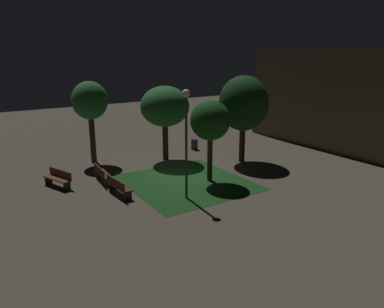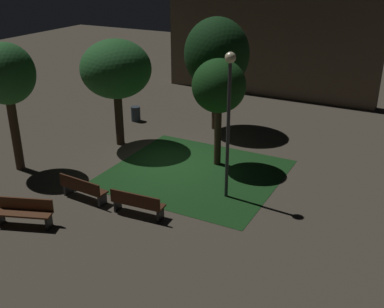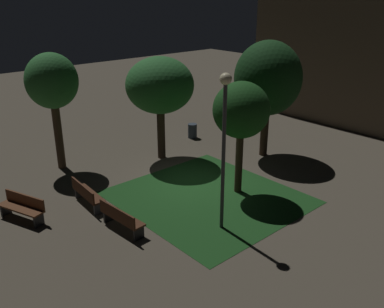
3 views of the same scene
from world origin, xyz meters
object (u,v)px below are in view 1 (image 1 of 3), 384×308
lamp_post_plaza_east (186,127)px  tree_lawn_side (210,121)px  trash_bin (194,144)px  bench_by_lamp (102,174)px  tree_tall_center (165,107)px  bench_path_side (118,186)px  bench_near_trees (58,178)px  tree_near_wall (244,104)px  tree_right_canopy (90,102)px

lamp_post_plaza_east → tree_lawn_side: bearing=121.4°
lamp_post_plaza_east → trash_bin: lamp_post_plaza_east is taller
bench_by_lamp → tree_tall_center: bearing=111.8°
bench_by_lamp → lamp_post_plaza_east: size_ratio=0.36×
bench_path_side → bench_near_trees: 3.53m
tree_tall_center → tree_near_wall: tree_near_wall is taller
tree_lawn_side → lamp_post_plaza_east: size_ratio=0.85×
bench_near_trees → lamp_post_plaza_east: lamp_post_plaza_east is taller
tree_lawn_side → tree_near_wall: size_ratio=0.81×
bench_by_lamp → bench_near_trees: size_ratio=0.99×
bench_by_lamp → tree_right_canopy: tree_right_canopy is taller
bench_near_trees → tree_near_wall: 11.41m
tree_tall_center → trash_bin: size_ratio=6.19×
bench_by_lamp → tree_near_wall: size_ratio=0.34×
trash_bin → tree_right_canopy: bearing=-96.7°
tree_lawn_side → bench_near_trees: bearing=-115.8°
bench_near_trees → tree_lawn_side: (3.41, 7.05, 2.75)m
trash_bin → lamp_post_plaza_east: bearing=-35.6°
tree_right_canopy → lamp_post_plaza_east: 8.40m
tree_right_canopy → trash_bin: size_ratio=6.62×
tree_tall_center → tree_right_canopy: (-1.98, -4.04, 0.38)m
bench_near_trees → bench_path_side: bearing=36.4°
bench_path_side → tree_tall_center: bearing=130.6°
tree_near_wall → tree_right_canopy: bearing=-121.9°
bench_near_trees → lamp_post_plaza_east: size_ratio=0.36×
tree_right_canopy → tree_near_wall: (4.90, 7.88, -0.15)m
tree_tall_center → tree_right_canopy: size_ratio=0.93×
bench_by_lamp → tree_tall_center: (-1.97, 4.92, 2.91)m
bench_near_trees → tree_near_wall: (1.54, 10.86, 3.15)m
bench_path_side → tree_tall_center: 7.11m
tree_near_wall → trash_bin: (-4.08, -0.88, -3.25)m
tree_near_wall → trash_bin: tree_near_wall is taller
tree_lawn_side → lamp_post_plaza_east: 2.78m
tree_right_canopy → trash_bin: bearing=83.3°
tree_right_canopy → bench_path_side: bearing=-8.1°
bench_path_side → trash_bin: size_ratio=2.42×
bench_by_lamp → lamp_post_plaza_east: lamp_post_plaza_east is taller
tree_lawn_side → bench_path_side: bearing=-96.6°
tree_near_wall → lamp_post_plaza_east: (3.32, -6.18, -0.22)m
tree_tall_center → tree_near_wall: bearing=52.7°
bench_path_side → tree_right_canopy: 7.08m
bench_path_side → tree_lawn_side: tree_lawn_side is taller
tree_near_wall → trash_bin: 5.30m
bench_near_trees → tree_tall_center: size_ratio=0.40×
tree_right_canopy → tree_tall_center: bearing=63.8°
tree_right_canopy → lamp_post_plaza_east: lamp_post_plaza_east is taller
tree_lawn_side → tree_tall_center: bearing=-179.6°
tree_near_wall → bench_by_lamp: bearing=-96.2°
bench_path_side → lamp_post_plaza_east: lamp_post_plaza_east is taller
tree_tall_center → lamp_post_plaza_east: lamp_post_plaza_east is taller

